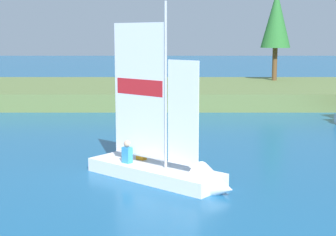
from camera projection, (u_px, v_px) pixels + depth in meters
shore_bank at (174, 92)px, 33.87m from camera, size 80.00×11.71×1.01m
shoreline_tree_midleft at (274, 20)px, 36.06m from camera, size 2.09×2.09×6.36m
sailboat at (172, 169)px, 14.66m from camera, size 4.59×4.15×5.55m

